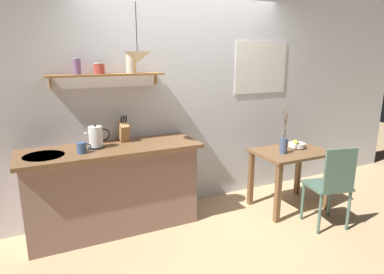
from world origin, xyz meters
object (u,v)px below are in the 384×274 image
at_px(electric_kettle, 96,137).
at_px(coffee_mug_by_sink, 82,148).
at_px(twig_vase, 284,145).
at_px(dining_table, 290,162).
at_px(pendant_lamp, 137,57).
at_px(knife_block, 124,131).
at_px(fruit_bowl, 297,145).
at_px(dining_chair_near, 332,183).

bearing_deg(electric_kettle, coffee_mug_by_sink, -140.76).
xyz_separation_m(twig_vase, electric_kettle, (-2.05, 0.45, 0.21)).
bearing_deg(electric_kettle, twig_vase, -12.44).
height_order(dining_table, pendant_lamp, pendant_lamp).
bearing_deg(knife_block, fruit_bowl, -13.42).
distance_m(dining_chair_near, coffee_mug_by_sink, 2.60).
height_order(dining_table, coffee_mug_by_sink, coffee_mug_by_sink).
bearing_deg(dining_chair_near, knife_block, 148.95).
relative_size(electric_kettle, pendant_lamp, 0.46).
bearing_deg(dining_table, electric_kettle, 169.43).
relative_size(dining_table, knife_block, 2.96).
height_order(dining_chair_near, fruit_bowl, dining_chair_near).
xyz_separation_m(coffee_mug_by_sink, pendant_lamp, (0.57, -0.04, 0.85)).
height_order(dining_table, electric_kettle, electric_kettle).
distance_m(fruit_bowl, coffee_mug_by_sink, 2.53).
bearing_deg(fruit_bowl, electric_kettle, 171.69).
xyz_separation_m(fruit_bowl, knife_block, (-2.03, 0.48, 0.28)).
bearing_deg(pendant_lamp, dining_table, -7.72).
bearing_deg(coffee_mug_by_sink, knife_block, 29.57).
height_order(dining_chair_near, coffee_mug_by_sink, coffee_mug_by_sink).
bearing_deg(coffee_mug_by_sink, electric_kettle, 39.24).
bearing_deg(dining_table, pendant_lamp, 172.28).
bearing_deg(dining_chair_near, coffee_mug_by_sink, 159.74).
xyz_separation_m(twig_vase, coffee_mug_by_sink, (-2.21, 0.32, 0.15)).
relative_size(dining_chair_near, coffee_mug_by_sink, 6.80).
bearing_deg(knife_block, dining_table, -16.33).
distance_m(dining_chair_near, fruit_bowl, 0.72).
bearing_deg(electric_kettle, dining_table, -10.57).
height_order(dining_table, dining_chair_near, dining_chair_near).
height_order(twig_vase, coffee_mug_by_sink, twig_vase).
relative_size(dining_chair_near, knife_block, 3.18).
height_order(electric_kettle, knife_block, knife_block).
xyz_separation_m(dining_table, knife_block, (-1.89, 0.55, 0.46)).
bearing_deg(dining_table, knife_block, 163.67).
relative_size(dining_table, electric_kettle, 3.43).
xyz_separation_m(fruit_bowl, twig_vase, (-0.30, -0.11, 0.06)).
relative_size(dining_chair_near, fruit_bowl, 4.54).
distance_m(fruit_bowl, electric_kettle, 2.39).
xyz_separation_m(dining_chair_near, pendant_lamp, (-1.83, 0.85, 1.31)).
distance_m(knife_block, pendant_lamp, 0.85).
bearing_deg(dining_chair_near, dining_table, 93.65).
bearing_deg(coffee_mug_by_sink, twig_vase, -8.28).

